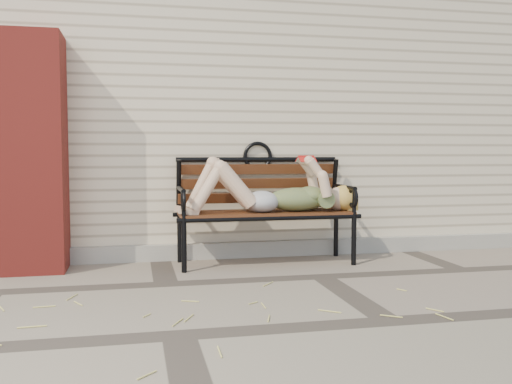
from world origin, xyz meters
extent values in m
plane|color=#796A5D|center=(0.00, 0.00, 0.00)|extent=(80.00, 80.00, 0.00)
cube|color=beige|center=(0.00, 3.00, 1.50)|extent=(8.00, 4.00, 3.00)
cube|color=#A29D92|center=(0.00, 0.97, 0.07)|extent=(8.00, 0.10, 0.15)
cube|color=maroon|center=(-2.30, 0.75, 1.00)|extent=(0.50, 0.50, 2.00)
cylinder|color=black|center=(-1.08, 0.40, 0.23)|extent=(0.04, 0.04, 0.46)
cylinder|color=black|center=(-1.08, 0.86, 0.23)|extent=(0.04, 0.04, 0.46)
cylinder|color=black|center=(0.43, 0.40, 0.23)|extent=(0.04, 0.04, 0.46)
cylinder|color=black|center=(0.43, 0.86, 0.23)|extent=(0.04, 0.04, 0.46)
cube|color=#5C2E17|center=(-0.32, 0.63, 0.46)|extent=(1.55, 0.50, 0.03)
cylinder|color=black|center=(-0.32, 0.40, 0.44)|extent=(1.63, 0.04, 0.04)
cylinder|color=black|center=(-0.32, 0.86, 0.44)|extent=(1.63, 0.04, 0.04)
torus|color=black|center=(-0.32, 0.97, 0.97)|extent=(0.28, 0.04, 0.28)
ellipsoid|color=#0A424C|center=(-0.04, 0.60, 0.58)|extent=(0.55, 0.32, 0.21)
ellipsoid|color=#0A424C|center=(0.09, 0.60, 0.62)|extent=(0.27, 0.31, 0.16)
ellipsoid|color=#A6A6AB|center=(-0.36, 0.60, 0.57)|extent=(0.31, 0.35, 0.19)
sphere|color=beige|center=(0.36, 0.60, 0.58)|extent=(0.22, 0.22, 0.22)
ellipsoid|color=gold|center=(0.41, 0.60, 0.59)|extent=(0.26, 0.26, 0.23)
cube|color=#B01814|center=(0.04, 0.60, 0.97)|extent=(0.14, 0.02, 0.02)
cube|color=silver|center=(0.04, 0.55, 0.94)|extent=(0.14, 0.09, 0.05)
cube|color=silver|center=(0.04, 0.64, 0.94)|extent=(0.14, 0.09, 0.05)
cube|color=#B01814|center=(0.04, 0.55, 0.95)|extent=(0.15, 0.10, 0.05)
cube|color=#B01814|center=(0.04, 0.64, 0.95)|extent=(0.15, 0.10, 0.05)
cylinder|color=#D7CD69|center=(-0.65, -1.60, 0.01)|extent=(0.07, 0.15, 0.01)
cylinder|color=#D7CD69|center=(-0.68, -1.02, 0.01)|extent=(0.12, 0.03, 0.01)
cylinder|color=#D7CD69|center=(-1.08, -1.12, 0.01)|extent=(0.10, 0.03, 0.01)
cylinder|color=#D7CD69|center=(-2.03, -0.72, 0.01)|extent=(0.07, 0.11, 0.01)
cylinder|color=#D7CD69|center=(-1.76, -0.39, 0.01)|extent=(0.06, 0.09, 0.01)
cylinder|color=#D7CD69|center=(-1.92, -1.56, 0.01)|extent=(0.03, 0.08, 0.01)
cylinder|color=#D7CD69|center=(-1.94, -1.72, 0.01)|extent=(0.01, 0.09, 0.01)
cylinder|color=#D7CD69|center=(-0.84, -1.71, 0.01)|extent=(0.01, 0.13, 0.01)
cylinder|color=#D7CD69|center=(0.16, -0.37, 0.01)|extent=(0.07, 0.05, 0.01)
cylinder|color=#D7CD69|center=(0.16, -0.85, 0.01)|extent=(0.08, 0.16, 0.01)
cylinder|color=#D7CD69|center=(-0.29, -1.31, 0.01)|extent=(0.06, 0.08, 0.01)
cylinder|color=#D7CD69|center=(-1.05, -1.07, 0.01)|extent=(0.06, 0.11, 0.01)
cylinder|color=#D7CD69|center=(-0.14, -1.68, 0.01)|extent=(0.09, 0.02, 0.01)
cylinder|color=#D7CD69|center=(-0.74, -1.21, 0.01)|extent=(0.16, 0.03, 0.01)
cylinder|color=#D7CD69|center=(-0.91, -0.22, 0.01)|extent=(0.09, 0.12, 0.01)
cylinder|color=#D7CD69|center=(0.00, -1.02, 0.01)|extent=(0.09, 0.15, 0.01)
cylinder|color=#D7CD69|center=(-0.45, -1.34, 0.01)|extent=(0.11, 0.10, 0.01)
cylinder|color=#D7CD69|center=(-1.51, -0.94, 0.01)|extent=(0.06, 0.11, 0.01)
cylinder|color=#D7CD69|center=(-2.13, -0.71, 0.01)|extent=(0.12, 0.05, 0.01)
cylinder|color=#D7CD69|center=(0.37, -1.62, 0.01)|extent=(0.11, 0.14, 0.01)
cylinder|color=#D7CD69|center=(0.06, -1.04, 0.01)|extent=(0.06, 0.09, 0.01)
camera|label=1|loc=(-1.48, -4.35, 1.01)|focal=40.00mm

